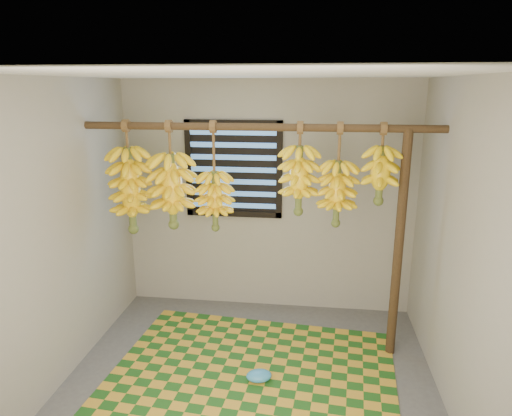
# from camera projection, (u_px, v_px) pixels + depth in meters

# --- Properties ---
(floor) EXTENTS (3.00, 3.00, 0.01)m
(floor) POSITION_uv_depth(u_px,v_px,m) (247.00, 391.00, 3.60)
(floor) COLOR #4F4F4F
(floor) RESTS_ON ground
(ceiling) EXTENTS (3.00, 3.00, 0.01)m
(ceiling) POSITION_uv_depth(u_px,v_px,m) (245.00, 74.00, 2.97)
(ceiling) COLOR silver
(ceiling) RESTS_ON wall_back
(wall_back) EXTENTS (3.00, 0.01, 2.40)m
(wall_back) POSITION_uv_depth(u_px,v_px,m) (268.00, 198.00, 4.73)
(wall_back) COLOR gray
(wall_back) RESTS_ON floor
(wall_left) EXTENTS (0.01, 3.00, 2.40)m
(wall_left) POSITION_uv_depth(u_px,v_px,m) (51.00, 239.00, 3.47)
(wall_left) COLOR gray
(wall_left) RESTS_ON floor
(wall_right) EXTENTS (0.01, 3.00, 2.40)m
(wall_right) POSITION_uv_depth(u_px,v_px,m) (465.00, 257.00, 3.10)
(wall_right) COLOR gray
(wall_right) RESTS_ON floor
(window) EXTENTS (1.00, 0.04, 1.00)m
(window) POSITION_uv_depth(u_px,v_px,m) (234.00, 169.00, 4.66)
(window) COLOR black
(window) RESTS_ON wall_back
(hanging_pole) EXTENTS (3.00, 0.06, 0.06)m
(hanging_pole) POSITION_uv_depth(u_px,v_px,m) (258.00, 127.00, 3.75)
(hanging_pole) COLOR #47301B
(hanging_pole) RESTS_ON wall_left
(support_post) EXTENTS (0.08, 0.08, 2.00)m
(support_post) POSITION_uv_depth(u_px,v_px,m) (399.00, 248.00, 3.86)
(support_post) COLOR #47301B
(support_post) RESTS_ON floor
(woven_mat) EXTENTS (2.48, 2.05, 0.01)m
(woven_mat) POSITION_uv_depth(u_px,v_px,m) (251.00, 377.00, 3.76)
(woven_mat) COLOR #1C5118
(woven_mat) RESTS_ON floor
(plastic_bag) EXTENTS (0.24, 0.20, 0.09)m
(plastic_bag) POSITION_uv_depth(u_px,v_px,m) (259.00, 376.00, 3.70)
(plastic_bag) COLOR #348CC4
(plastic_bag) RESTS_ON woven_mat
(banana_bunch_a) EXTENTS (0.34, 0.34, 1.00)m
(banana_bunch_a) POSITION_uv_depth(u_px,v_px,m) (131.00, 190.00, 4.03)
(banana_bunch_a) COLOR brown
(banana_bunch_a) RESTS_ON hanging_pole
(banana_bunch_b) EXTENTS (0.38, 0.38, 0.94)m
(banana_bunch_b) POSITION_uv_depth(u_px,v_px,m) (172.00, 191.00, 3.99)
(banana_bunch_b) COLOR brown
(banana_bunch_b) RESTS_ON hanging_pole
(banana_bunch_c) EXTENTS (0.32, 0.32, 0.95)m
(banana_bunch_c) POSITION_uv_depth(u_px,v_px,m) (215.00, 201.00, 3.96)
(banana_bunch_c) COLOR brown
(banana_bunch_c) RESTS_ON hanging_pole
(banana_bunch_d) EXTENTS (0.32, 0.32, 0.78)m
(banana_bunch_d) POSITION_uv_depth(u_px,v_px,m) (299.00, 180.00, 3.82)
(banana_bunch_d) COLOR brown
(banana_bunch_d) RESTS_ON hanging_pole
(banana_bunch_e) EXTENTS (0.32, 0.32, 0.87)m
(banana_bunch_e) POSITION_uv_depth(u_px,v_px,m) (337.00, 193.00, 3.81)
(banana_bunch_e) COLOR brown
(banana_bunch_e) RESTS_ON hanging_pole
(banana_bunch_f) EXTENTS (0.29, 0.29, 0.66)m
(banana_bunch_f) POSITION_uv_depth(u_px,v_px,m) (380.00, 175.00, 3.72)
(banana_bunch_f) COLOR brown
(banana_bunch_f) RESTS_ON hanging_pole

